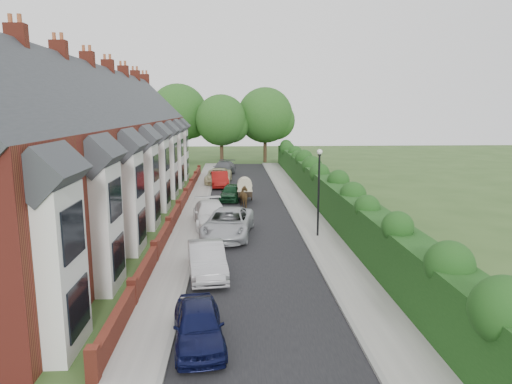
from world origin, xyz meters
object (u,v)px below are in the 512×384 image
(car_navy, at_px, (198,325))
(car_silver_a, at_px, (207,260))
(car_green, at_px, (231,192))
(horse, at_px, (245,197))
(lamppost, at_px, (319,182))
(car_beige, at_px, (218,176))
(car_silver_b, at_px, (228,223))
(car_white, at_px, (211,214))
(car_grey, at_px, (224,168))
(horse_cart, at_px, (245,188))
(car_red, at_px, (220,179))

(car_navy, bearing_deg, car_silver_a, 83.42)
(car_green, relative_size, horse, 2.17)
(lamppost, relative_size, car_beige, 0.96)
(car_silver_b, bearing_deg, car_green, 96.86)
(car_silver_a, relative_size, car_green, 1.13)
(car_silver_b, bearing_deg, car_navy, -86.09)
(car_silver_a, distance_m, car_green, 17.07)
(horse, bearing_deg, car_white, 53.47)
(car_silver_a, bearing_deg, car_green, 78.66)
(car_silver_b, height_order, car_grey, car_silver_b)
(lamppost, xyz_separation_m, car_grey, (-5.95, 25.46, -2.51))
(horse_cart, bearing_deg, car_beige, 104.49)
(car_grey, distance_m, horse, 16.95)
(horse, bearing_deg, car_beige, -91.74)
(car_silver_a, distance_m, car_beige, 25.64)
(horse_cart, bearing_deg, car_grey, 97.55)
(car_white, relative_size, car_green, 1.34)
(car_navy, xyz_separation_m, car_beige, (-0.32, 31.77, 0.08))
(car_silver_a, height_order, car_silver_b, car_silver_b)
(car_silver_b, xyz_separation_m, car_beige, (-1.15, 19.29, -0.05))
(car_silver_b, xyz_separation_m, car_red, (-0.98, 17.29, -0.06))
(car_silver_a, xyz_separation_m, horse_cart, (2.14, 16.40, 0.41))
(car_white, height_order, horse_cart, horse_cart)
(car_beige, bearing_deg, lamppost, -69.65)
(car_white, distance_m, car_grey, 22.47)
(car_white, xyz_separation_m, car_green, (1.28, 8.20, -0.10))
(horse_cart, bearing_deg, horse, -90.00)
(car_navy, relative_size, car_white, 0.74)
(car_beige, bearing_deg, horse, -75.41)
(horse_cart, bearing_deg, car_silver_a, -97.43)
(car_silver_b, bearing_deg, car_silver_a, -90.37)
(car_navy, xyz_separation_m, car_grey, (0.09, 37.43, 0.12))
(car_green, height_order, horse_cart, horse_cart)
(car_red, height_order, horse, horse)
(car_navy, height_order, car_grey, car_grey)
(car_silver_a, bearing_deg, horse, 73.80)
(lamppost, relative_size, horse, 2.86)
(horse, bearing_deg, horse_cart, -103.79)
(car_silver_a, xyz_separation_m, car_silver_b, (0.90, 6.34, 0.07))
(lamppost, xyz_separation_m, car_silver_b, (-5.22, 0.51, -2.50))
(car_grey, distance_m, horse_cart, 15.03)
(car_navy, bearing_deg, car_green, 80.32)
(car_navy, relative_size, car_grey, 0.72)
(car_beige, height_order, horse, horse)
(car_white, bearing_deg, car_silver_a, -96.37)
(car_green, height_order, car_beige, car_beige)
(car_red, bearing_deg, car_green, -84.76)
(car_green, distance_m, car_grey, 14.29)
(horse, xyz_separation_m, horse_cart, (-0.00, 1.94, 0.38))
(car_navy, height_order, horse_cart, horse_cart)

